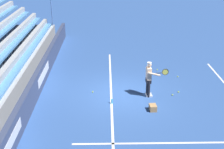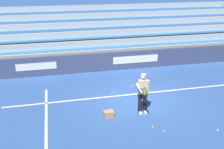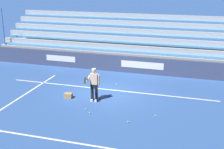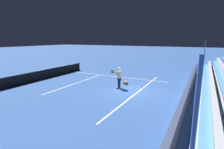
{
  "view_description": "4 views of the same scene",
  "coord_description": "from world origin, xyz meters",
  "px_view_note": "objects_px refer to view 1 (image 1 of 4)",
  "views": [
    {
      "loc": [
        13.66,
        -0.72,
        6.69
      ],
      "look_at": [
        0.01,
        -0.46,
        1.04
      ],
      "focal_mm": 50.0,
      "sensor_mm": 36.0,
      "label": 1
    },
    {
      "loc": [
        3.61,
        10.38,
        5.43
      ],
      "look_at": [
        1.27,
        0.3,
        1.43
      ],
      "focal_mm": 42.0,
      "sensor_mm": 36.0,
      "label": 2
    },
    {
      "loc": [
        -4.99,
        15.24,
        6.11
      ],
      "look_at": [
        -0.31,
        -0.14,
        1.03
      ],
      "focal_mm": 50.0,
      "sensor_mm": 36.0,
      "label": 3
    },
    {
      "loc": [
        -12.51,
        -4.8,
        4.07
      ],
      "look_at": [
        -0.77,
        1.42,
        1.33
      ],
      "focal_mm": 28.0,
      "sensor_mm": 36.0,
      "label": 4
    }
  ],
  "objects_px": {
    "ball_box_cardboard": "(153,108)",
    "tennis_ball_midcourt": "(157,70)",
    "tennis_ball_toward_net": "(178,92)",
    "tennis_ball_near_player": "(172,95)",
    "water_bottle": "(112,101)",
    "tennis_player": "(149,79)",
    "tennis_ball_on_baseline": "(178,77)",
    "tennis_ball_far_left": "(93,92)"
  },
  "relations": [
    {
      "from": "ball_box_cardboard",
      "to": "tennis_ball_midcourt",
      "type": "bearing_deg",
      "value": 168.85
    },
    {
      "from": "ball_box_cardboard",
      "to": "tennis_ball_toward_net",
      "type": "bearing_deg",
      "value": 139.31
    },
    {
      "from": "tennis_ball_near_player",
      "to": "tennis_ball_midcourt",
      "type": "bearing_deg",
      "value": -176.2
    },
    {
      "from": "ball_box_cardboard",
      "to": "tennis_ball_midcourt",
      "type": "xyz_separation_m",
      "value": [
        -4.75,
        0.94,
        -0.1
      ]
    },
    {
      "from": "tennis_ball_toward_net",
      "to": "water_bottle",
      "type": "relative_size",
      "value": 0.3
    },
    {
      "from": "tennis_ball_toward_net",
      "to": "ball_box_cardboard",
      "type": "bearing_deg",
      "value": -40.69
    },
    {
      "from": "tennis_player",
      "to": "tennis_ball_on_baseline",
      "type": "height_order",
      "value": "tennis_player"
    },
    {
      "from": "tennis_ball_near_player",
      "to": "tennis_ball_toward_net",
      "type": "relative_size",
      "value": 1.0
    },
    {
      "from": "ball_box_cardboard",
      "to": "tennis_ball_near_player",
      "type": "relative_size",
      "value": 6.06
    },
    {
      "from": "tennis_ball_near_player",
      "to": "tennis_ball_on_baseline",
      "type": "bearing_deg",
      "value": 161.8
    },
    {
      "from": "tennis_ball_on_baseline",
      "to": "water_bottle",
      "type": "height_order",
      "value": "water_bottle"
    },
    {
      "from": "tennis_ball_toward_net",
      "to": "water_bottle",
      "type": "height_order",
      "value": "water_bottle"
    },
    {
      "from": "tennis_ball_midcourt",
      "to": "tennis_ball_toward_net",
      "type": "height_order",
      "value": "same"
    },
    {
      "from": "tennis_ball_on_baseline",
      "to": "tennis_ball_far_left",
      "type": "relative_size",
      "value": 1.0
    },
    {
      "from": "tennis_ball_near_player",
      "to": "tennis_ball_far_left",
      "type": "relative_size",
      "value": 1.0
    },
    {
      "from": "ball_box_cardboard",
      "to": "tennis_ball_far_left",
      "type": "bearing_deg",
      "value": -124.43
    },
    {
      "from": "tennis_player",
      "to": "water_bottle",
      "type": "height_order",
      "value": "tennis_player"
    },
    {
      "from": "tennis_player",
      "to": "tennis_ball_toward_net",
      "type": "bearing_deg",
      "value": 102.54
    },
    {
      "from": "tennis_ball_far_left",
      "to": "tennis_ball_on_baseline",
      "type": "bearing_deg",
      "value": 111.92
    },
    {
      "from": "ball_box_cardboard",
      "to": "water_bottle",
      "type": "xyz_separation_m",
      "value": [
        -0.68,
        -1.79,
        -0.02
      ]
    },
    {
      "from": "tennis_player",
      "to": "tennis_ball_toward_net",
      "type": "distance_m",
      "value": 1.79
    },
    {
      "from": "tennis_player",
      "to": "tennis_ball_near_player",
      "type": "relative_size",
      "value": 25.98
    },
    {
      "from": "tennis_ball_far_left",
      "to": "water_bottle",
      "type": "height_order",
      "value": "water_bottle"
    },
    {
      "from": "tennis_player",
      "to": "ball_box_cardboard",
      "type": "distance_m",
      "value": 1.62
    },
    {
      "from": "tennis_player",
      "to": "tennis_ball_far_left",
      "type": "xyz_separation_m",
      "value": [
        -0.43,
        -2.69,
        -0.86
      ]
    },
    {
      "from": "ball_box_cardboard",
      "to": "water_bottle",
      "type": "relative_size",
      "value": 1.82
    },
    {
      "from": "tennis_ball_midcourt",
      "to": "tennis_ball_far_left",
      "type": "relative_size",
      "value": 1.0
    },
    {
      "from": "tennis_ball_midcourt",
      "to": "water_bottle",
      "type": "xyz_separation_m",
      "value": [
        4.07,
        -2.72,
        0.08
      ]
    },
    {
      "from": "ball_box_cardboard",
      "to": "tennis_ball_near_player",
      "type": "xyz_separation_m",
      "value": [
        -1.44,
        1.16,
        -0.1
      ]
    },
    {
      "from": "tennis_ball_midcourt",
      "to": "tennis_ball_on_baseline",
      "type": "bearing_deg",
      "value": 42.78
    },
    {
      "from": "tennis_player",
      "to": "tennis_ball_toward_net",
      "type": "xyz_separation_m",
      "value": [
        -0.34,
        1.54,
        -0.86
      ]
    },
    {
      "from": "tennis_ball_midcourt",
      "to": "tennis_ball_on_baseline",
      "type": "xyz_separation_m",
      "value": [
        1.04,
        0.96,
        0.0
      ]
    },
    {
      "from": "tennis_ball_far_left",
      "to": "tennis_ball_toward_net",
      "type": "bearing_deg",
      "value": 88.85
    },
    {
      "from": "tennis_ball_midcourt",
      "to": "tennis_ball_far_left",
      "type": "xyz_separation_m",
      "value": [
        2.9,
        -3.64,
        0.0
      ]
    },
    {
      "from": "tennis_ball_toward_net",
      "to": "tennis_ball_midcourt",
      "type": "bearing_deg",
      "value": -168.89
    },
    {
      "from": "tennis_ball_toward_net",
      "to": "tennis_ball_far_left",
      "type": "relative_size",
      "value": 1.0
    },
    {
      "from": "tennis_ball_on_baseline",
      "to": "tennis_player",
      "type": "bearing_deg",
      "value": -40.02
    },
    {
      "from": "tennis_player",
      "to": "tennis_ball_midcourt",
      "type": "bearing_deg",
      "value": 164.03
    },
    {
      "from": "tennis_ball_near_player",
      "to": "tennis_ball_toward_net",
      "type": "height_order",
      "value": "same"
    },
    {
      "from": "tennis_ball_near_player",
      "to": "tennis_ball_on_baseline",
      "type": "relative_size",
      "value": 1.0
    },
    {
      "from": "tennis_ball_midcourt",
      "to": "tennis_ball_toward_net",
      "type": "relative_size",
      "value": 1.0
    },
    {
      "from": "ball_box_cardboard",
      "to": "water_bottle",
      "type": "height_order",
      "value": "ball_box_cardboard"
    }
  ]
}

